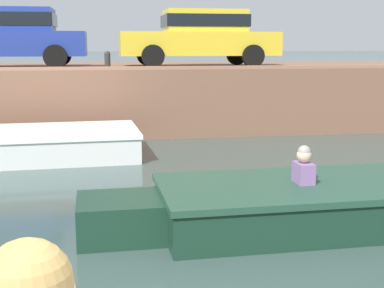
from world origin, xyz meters
name	(u,v)px	position (x,y,z in m)	size (l,w,h in m)	color
ground_plane	(177,207)	(0.00, 5.64, 0.00)	(400.00, 400.00, 0.00)	#384C47
far_quay_wall	(138,94)	(0.00, 14.28, 0.85)	(60.00, 6.00, 1.70)	brown
far_wall_coping	(145,68)	(0.00, 11.40, 1.74)	(60.00, 0.24, 0.08)	#9F6C52
motorboat_passing	(340,202)	(2.00, 4.62, 0.28)	(6.36, 1.88, 1.05)	#193828
car_left_inner_blue	(12,35)	(-3.37, 13.33, 2.55)	(4.00, 2.02, 1.54)	#233893
car_centre_yellow	(200,36)	(1.70, 13.33, 2.55)	(4.39, 1.98, 1.54)	yellow
mooring_bollard_mid	(107,60)	(-0.89, 11.53, 1.94)	(0.15, 0.15, 0.45)	#2D2B28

